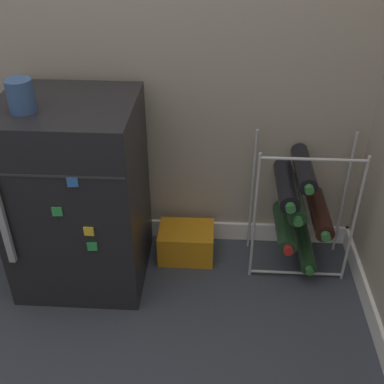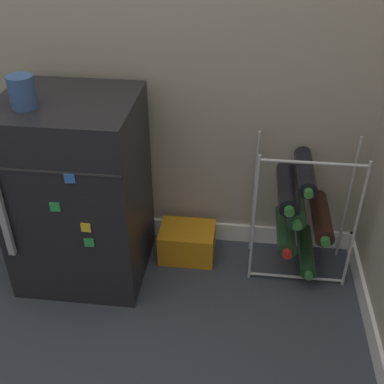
{
  "view_description": "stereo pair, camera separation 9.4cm",
  "coord_description": "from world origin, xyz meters",
  "views": [
    {
      "loc": [
        0.24,
        -1.24,
        1.46
      ],
      "look_at": [
        0.15,
        0.36,
        0.39
      ],
      "focal_mm": 45.0,
      "sensor_mm": 36.0,
      "label": 1
    },
    {
      "loc": [
        0.34,
        -1.23,
        1.46
      ],
      "look_at": [
        0.15,
        0.36,
        0.39
      ],
      "focal_mm": 45.0,
      "sensor_mm": 36.0,
      "label": 2
    }
  ],
  "objects": [
    {
      "name": "soda_box",
      "position": [
        0.12,
        0.43,
        0.07
      ],
      "size": [
        0.24,
        0.18,
        0.15
      ],
      "color": "orange",
      "rests_on": "ground_plane"
    },
    {
      "name": "mini_fridge",
      "position": [
        -0.3,
        0.3,
        0.39
      ],
      "size": [
        0.5,
        0.47,
        0.79
      ],
      "color": "black",
      "rests_on": "ground_plane"
    },
    {
      "name": "wine_rack",
      "position": [
        0.59,
        0.41,
        0.3
      ],
      "size": [
        0.41,
        0.33,
        0.6
      ],
      "color": "#B2B2B7",
      "rests_on": "ground_plane"
    },
    {
      "name": "ground_plane",
      "position": [
        0.0,
        0.0,
        0.0
      ],
      "size": [
        14.0,
        14.0,
        0.0
      ],
      "primitive_type": "plane",
      "color": "#333842"
    },
    {
      "name": "fridge_top_cup",
      "position": [
        -0.41,
        0.23,
        0.84
      ],
      "size": [
        0.09,
        0.09,
        0.11
      ],
      "color": "#335184",
      "rests_on": "mini_fridge"
    }
  ]
}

